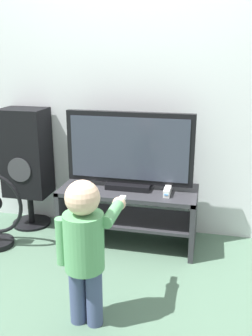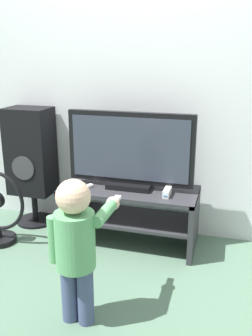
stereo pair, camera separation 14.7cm
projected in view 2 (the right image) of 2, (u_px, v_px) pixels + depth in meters
name	position (u px, v px, depth m)	size (l,w,h in m)	color
ground_plane	(121.00, 255.00, 2.74)	(16.00, 16.00, 0.00)	#4C6B56
wall_back	(141.00, 69.00, 2.84)	(10.00, 0.06, 2.60)	silver
tv_stand	(129.00, 207.00, 2.86)	(1.02, 0.45, 0.44)	#2D2D33
television	(130.00, 151.00, 2.75)	(0.95, 0.20, 0.57)	black
game_console	(167.00, 192.00, 2.67)	(0.04, 0.15, 0.05)	white
remote_primary	(87.00, 187.00, 2.80)	(0.07, 0.13, 0.03)	white
child	(76.00, 241.00, 1.94)	(0.31, 0.47, 0.82)	#3F4C72
speaker_tower	(31.00, 154.00, 3.11)	(0.36, 0.32, 1.00)	black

